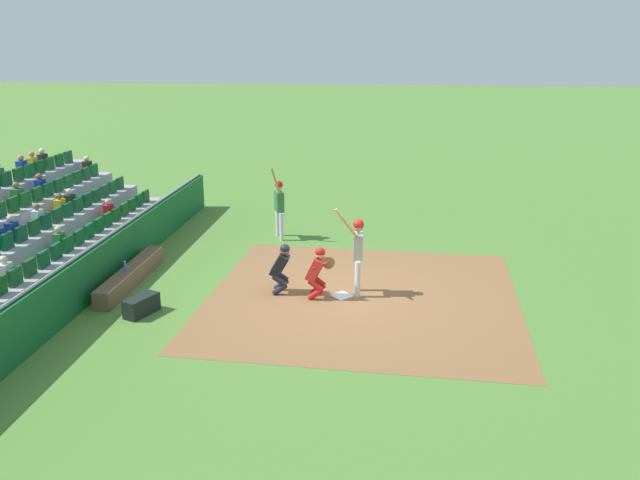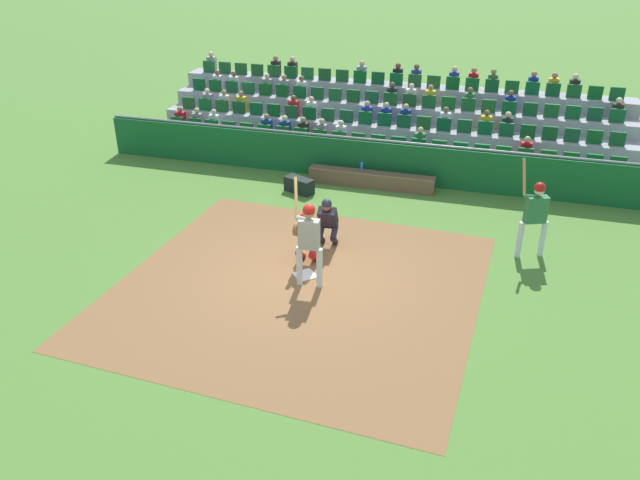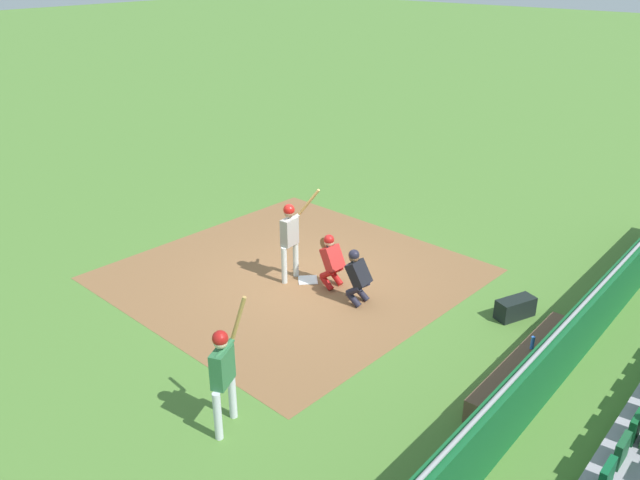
{
  "view_description": "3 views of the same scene",
  "coord_description": "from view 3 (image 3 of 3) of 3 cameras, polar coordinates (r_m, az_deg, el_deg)",
  "views": [
    {
      "loc": [
        14.64,
        1.12,
        5.9
      ],
      "look_at": [
        -0.41,
        -0.58,
        1.28
      ],
      "focal_mm": 36.66,
      "sensor_mm": 36.0,
      "label": 1
    },
    {
      "loc": [
        -3.71,
        11.3,
        7.0
      ],
      "look_at": [
        -0.34,
        -0.0,
        0.92
      ],
      "focal_mm": 35.54,
      "sensor_mm": 36.0,
      "label": 2
    },
    {
      "loc": [
        -9.95,
        -8.78,
        7.04
      ],
      "look_at": [
        0.34,
        -0.09,
        0.95
      ],
      "focal_mm": 35.98,
      "sensor_mm": 36.0,
      "label": 3
    }
  ],
  "objects": [
    {
      "name": "ground_plane",
      "position": [
        15.02,
        -1.09,
        -3.62
      ],
      "size": [
        160.0,
        160.0,
        0.0
      ],
      "primitive_type": "plane",
      "color": "#4E7B32"
    },
    {
      "name": "infield_dirt_patch",
      "position": [
        15.32,
        -2.5,
        -3.04
      ],
      "size": [
        7.77,
        7.69,
        0.01
      ],
      "primitive_type": "cube",
      "rotation": [
        0.0,
        0.0,
        -0.05
      ],
      "color": "brown",
      "rests_on": "ground_plane"
    },
    {
      "name": "home_plate_marker",
      "position": [
        15.01,
        -1.09,
        -3.57
      ],
      "size": [
        0.62,
        0.62,
        0.02
      ],
      "primitive_type": "cube",
      "rotation": [
        0.0,
        0.0,
        0.79
      ],
      "color": "white",
      "rests_on": "infield_dirt_patch"
    },
    {
      "name": "batter_at_plate",
      "position": [
        14.58,
        -2.67,
        0.63
      ],
      "size": [
        0.77,
        0.67,
        2.24
      ],
      "color": "silver",
      "rests_on": "ground_plane"
    },
    {
      "name": "catcher_crouching",
      "position": [
        14.47,
        0.99,
        -1.59
      ],
      "size": [
        0.49,
        0.72,
        1.28
      ],
      "color": "red",
      "rests_on": "ground_plane"
    },
    {
      "name": "home_plate_umpire",
      "position": [
        13.82,
        3.33,
        -3.07
      ],
      "size": [
        0.48,
        0.51,
        1.26
      ],
      "color": "#222030",
      "rests_on": "ground_plane"
    },
    {
      "name": "dugout_wall",
      "position": [
        12.19,
        20.66,
        -9.33
      ],
      "size": [
        16.66,
        0.24,
        1.26
      ],
      "color": "#125829",
      "rests_on": "ground_plane"
    },
    {
      "name": "dugout_bench",
      "position": [
        12.32,
        17.54,
        -10.58
      ],
      "size": [
        3.64,
        0.4,
        0.44
      ],
      "primitive_type": "cube",
      "color": "brown",
      "rests_on": "ground_plane"
    },
    {
      "name": "water_bottle_on_bench",
      "position": [
        12.36,
        18.38,
        -8.66
      ],
      "size": [
        0.07,
        0.07,
        0.25
      ],
      "primitive_type": "cylinder",
      "color": "blue",
      "rests_on": "dugout_bench"
    },
    {
      "name": "equipment_duffel_bag",
      "position": [
        14.1,
        16.97,
        -5.8
      ],
      "size": [
        0.93,
        0.66,
        0.42
      ],
      "primitive_type": "cube",
      "rotation": [
        0.0,
        0.0,
        -0.39
      ],
      "color": "black",
      "rests_on": "ground_plane"
    },
    {
      "name": "on_deck_batter",
      "position": [
        10.23,
        -8.61,
        -11.22
      ],
      "size": [
        0.79,
        0.39,
        2.29
      ],
      "color": "silver",
      "rests_on": "ground_plane"
    }
  ]
}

